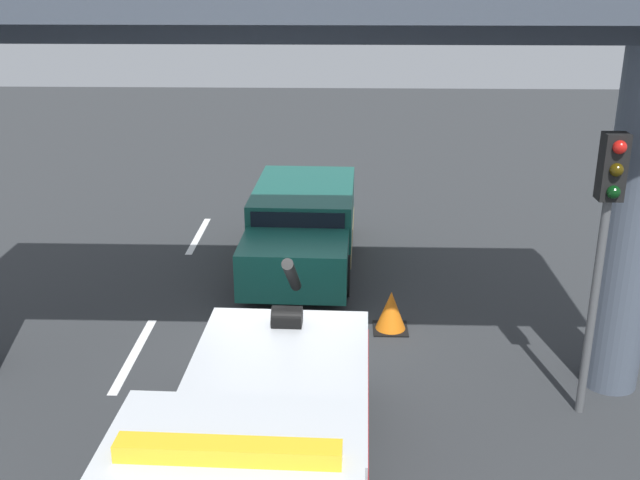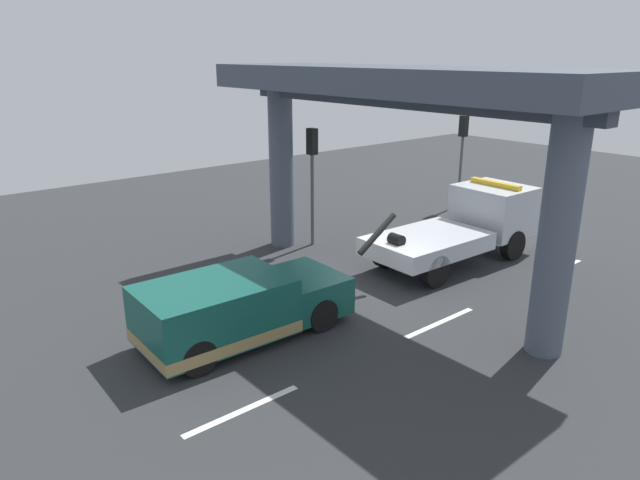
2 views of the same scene
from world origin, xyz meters
TOP-DOWN VIEW (x-y plane):
  - ground_plane at (0.00, 0.00)m, footprint 60.00×40.00m
  - lane_stripe_west at (-6.00, -2.65)m, footprint 2.60×0.16m
  - lane_stripe_mid at (0.00, -2.65)m, footprint 2.60×0.16m
  - lane_stripe_east at (6.00, -2.65)m, footprint 2.60×0.16m
  - tow_truck_white at (4.51, -0.02)m, footprint 7.28×2.58m
  - towed_van_green at (-4.46, 0.00)m, footprint 5.26×2.34m
  - overpass_structure at (0.67, 0.00)m, footprint 3.60×12.25m
  - traffic_light_near at (1.52, 4.43)m, footprint 0.39×0.32m
  - traffic_light_far at (10.02, 4.43)m, footprint 0.39×0.32m
  - traffic_cone_orange at (-1.07, 1.78)m, footprint 0.63×0.63m

SIDE VIEW (x-z plane):
  - ground_plane at x=0.00m, z-range -0.10..0.00m
  - lane_stripe_west at x=-6.00m, z-range 0.00..0.01m
  - lane_stripe_mid at x=0.00m, z-range 0.00..0.01m
  - lane_stripe_east at x=6.00m, z-range 0.00..0.01m
  - traffic_cone_orange at x=-1.07m, z-range -0.02..0.73m
  - towed_van_green at x=-4.46m, z-range -0.01..1.57m
  - tow_truck_white at x=4.51m, z-range -0.03..2.43m
  - traffic_light_far at x=10.02m, z-range 0.94..4.99m
  - traffic_light_near at x=1.52m, z-range 0.96..5.14m
  - overpass_structure at x=0.67m, z-range 2.17..8.46m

